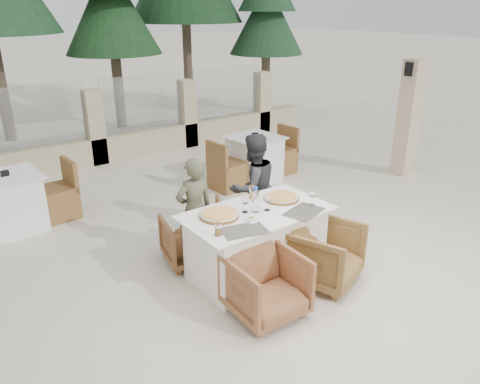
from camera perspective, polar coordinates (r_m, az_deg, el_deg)
ground at (r=5.48m, az=1.32°, el=-9.36°), size 80.00×80.00×0.00m
sand_patch at (r=18.15m, az=-27.24°, el=10.64°), size 30.00×16.00×0.01m
perimeter_wall_far at (r=9.20m, az=-17.36°, el=8.14°), size 10.00×0.34×1.60m
lantern_pillar at (r=8.69m, az=19.83°, el=8.42°), size 0.34×0.34×2.00m
pine_centre at (r=11.75m, az=-15.36°, el=19.59°), size 2.20×2.20×5.00m
pine_far_right at (r=13.21m, az=3.25°, el=19.39°), size 1.98×1.98×4.50m
dining_table at (r=5.22m, az=1.96°, el=-6.25°), size 1.60×0.90×0.77m
placemat_near_left at (r=4.63m, az=0.48°, el=-4.71°), size 0.51×0.40×0.00m
placemat_near_right at (r=5.08m, az=7.80°, el=-2.39°), size 0.52×0.41×0.00m
pizza_left at (r=4.92m, az=-2.53°, el=-2.74°), size 0.52×0.52×0.05m
pizza_right at (r=5.37m, az=5.06°, el=-0.63°), size 0.54×0.54×0.05m
water_bottle at (r=4.99m, az=1.90°, el=-0.91°), size 0.10×0.10×0.29m
wine_glass_centre at (r=4.99m, az=0.61°, el=-1.53°), size 0.09×0.09×0.18m
wine_glass_near at (r=5.05m, az=3.35°, el=-1.28°), size 0.08×0.08×0.18m
wine_glass_corner at (r=5.23m, az=8.78°, el=-0.66°), size 0.09×0.09×0.18m
beer_glass_left at (r=4.52m, az=-2.69°, el=-4.54°), size 0.08×0.08×0.13m
beer_glass_right at (r=5.36m, az=1.53°, el=-0.03°), size 0.09×0.09×0.15m
olive_dish at (r=4.82m, az=1.38°, el=-3.31°), size 0.14×0.14×0.04m
armchair_far_left at (r=5.55m, az=-6.08°, el=-5.73°), size 0.72×0.73×0.57m
armchair_far_right at (r=5.97m, az=0.37°, el=-3.43°), size 0.82×0.83×0.58m
armchair_near_left at (r=4.62m, az=3.20°, el=-11.30°), size 0.71×0.73×0.64m
armchair_near_right at (r=5.19m, az=10.27°, el=-7.43°), size 0.93×0.94×0.66m
diner_left at (r=5.42m, az=-5.57°, el=-2.25°), size 0.48×0.32×1.27m
diner_right at (r=5.89m, az=1.59°, el=0.53°), size 0.68×0.53×1.39m
bg_table_a at (r=6.94m, az=-26.17°, el=-1.20°), size 1.69×0.91×0.77m
bg_table_b at (r=8.02m, az=1.79°, el=4.08°), size 1.71×0.97×0.77m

